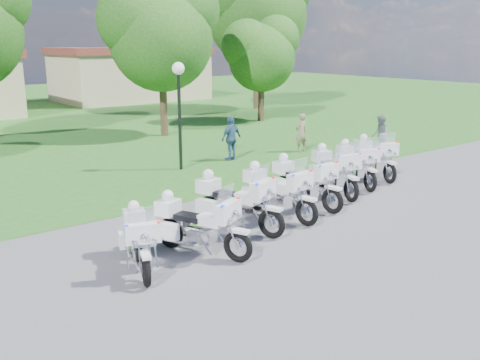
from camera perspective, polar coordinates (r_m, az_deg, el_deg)
ground at (r=13.82m, az=4.12°, el=-4.60°), size 100.00×100.00×0.00m
motorcycle_0 at (r=11.16m, az=-10.74°, el=-6.13°), size 1.22×2.15×1.51m
motorcycle_1 at (r=11.69m, az=-4.62°, el=-4.66°), size 1.41×2.29×1.64m
motorcycle_2 at (r=13.12m, az=-0.61°, el=-2.28°), size 1.33×2.51×1.74m
motorcycle_3 at (r=14.14m, az=3.85°, el=-1.14°), size 0.99×2.52×1.70m
motorcycle_4 at (r=15.20m, az=6.77°, el=-0.09°), size 0.93×2.53×1.70m
motorcycle_5 at (r=16.61m, az=9.96°, el=1.08°), size 1.35×2.48×1.72m
motorcycle_6 at (r=17.80m, az=12.18°, el=1.79°), size 1.39×2.34×1.66m
motorcycle_7 at (r=18.98m, az=14.10°, el=2.45°), size 1.37×2.36×1.66m
lamp_post at (r=19.19m, az=-6.54°, el=9.66°), size 0.44×0.44×3.84m
tree_2 at (r=26.60m, az=-8.57°, el=15.60°), size 5.78×4.93×7.70m
tree_3 at (r=31.49m, az=2.24°, el=13.55°), size 4.54×3.87×6.05m
tree_4 at (r=37.47m, az=1.66°, el=18.14°), size 7.81×6.67×10.42m
building_east at (r=44.39m, az=-11.64°, el=11.05°), size 11.44×7.28×4.10m
bystander_a at (r=22.69m, az=6.53°, el=5.01°), size 0.61×0.42×1.62m
bystander_b at (r=22.77m, az=14.70°, el=4.66°), size 0.98×0.99×1.61m
bystander_c at (r=20.91m, az=-0.94°, el=4.46°), size 1.07×0.59×1.74m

